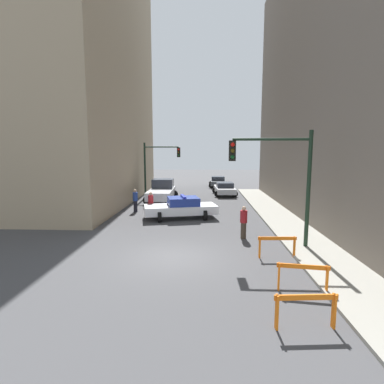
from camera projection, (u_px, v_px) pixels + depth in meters
name	position (u px, v px, depth m)	size (l,w,h in m)	color
ground_plane	(174.00, 257.00, 12.58)	(120.00, 120.00, 0.00)	#424244
sidewalk_right	(324.00, 258.00, 12.29)	(2.40, 44.00, 0.12)	gray
building_corner_left	(49.00, 58.00, 25.32)	(14.00, 20.00, 24.51)	tan
traffic_light_near	(283.00, 171.00, 13.23)	(3.64, 0.35, 5.20)	black
traffic_light_far	(156.00, 162.00, 28.07)	(3.44, 0.35, 5.20)	black
police_car	(181.00, 207.00, 19.73)	(5.00, 3.01, 1.52)	white
white_truck	(162.00, 191.00, 26.50)	(2.69, 5.43, 1.90)	silver
parked_car_near	(225.00, 189.00, 30.12)	(2.44, 4.40, 1.31)	silver
parked_car_mid	(218.00, 181.00, 37.27)	(2.35, 4.34, 1.31)	#474C51
pedestrian_crossing	(151.00, 204.00, 20.39)	(0.49, 0.49, 1.66)	#382D23
pedestrian_corner	(135.00, 200.00, 21.78)	(0.41, 0.41, 1.66)	black
pedestrian_sidewalk	(244.00, 222.00, 15.13)	(0.48, 0.48, 1.66)	#382D23
barrier_front	(306.00, 305.00, 7.40)	(1.60, 0.28, 0.90)	orange
barrier_mid	(303.00, 273.00, 9.36)	(1.59, 0.36, 0.90)	orange
barrier_back	(277.00, 243.00, 12.38)	(1.60, 0.23, 0.90)	orange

